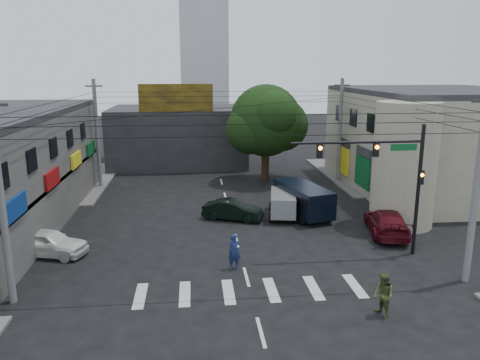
{
  "coord_description": "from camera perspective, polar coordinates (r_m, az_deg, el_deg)",
  "views": [
    {
      "loc": [
        -2.45,
        -24.16,
        10.01
      ],
      "look_at": [
        0.39,
        4.0,
        3.24
      ],
      "focal_mm": 35.0,
      "sensor_mm": 36.0,
      "label": 1
    }
  ],
  "objects": [
    {
      "name": "utility_pole_near_right",
      "position": [
        24.16,
        26.86,
        -0.98
      ],
      "size": [
        0.32,
        0.32,
        9.2
      ],
      "primitive_type": "cylinder",
      "color": "#59595B",
      "rests_on": "ground"
    },
    {
      "name": "ground",
      "position": [
        26.27,
        0.03,
        -8.96
      ],
      "size": [
        160.0,
        160.0,
        0.0
      ],
      "primitive_type": "plane",
      "color": "black",
      "rests_on": "ground"
    },
    {
      "name": "sidewalk_far_right",
      "position": [
        47.9,
        19.66,
        0.68
      ],
      "size": [
        16.0,
        16.0,
        0.15
      ],
      "primitive_type": "cube",
      "color": "#514F4C",
      "rests_on": "ground"
    },
    {
      "name": "silver_minivan",
      "position": [
        32.44,
        5.25,
        -3.02
      ],
      "size": [
        4.49,
        2.99,
        1.69
      ],
      "primitive_type": null,
      "rotation": [
        0.0,
        0.0,
        1.4
      ],
      "color": "gray",
      "rests_on": "ground"
    },
    {
      "name": "sidewalk_far_left",
      "position": [
        46.03,
        -25.34,
        -0.34
      ],
      "size": [
        16.0,
        16.0,
        0.15
      ],
      "primitive_type": "cube",
      "color": "#514F4C",
      "rests_on": "ground"
    },
    {
      "name": "maroon_sedan",
      "position": [
        30.41,
        17.43,
        -4.89
      ],
      "size": [
        4.29,
        6.16,
        1.53
      ],
      "primitive_type": "imported",
      "rotation": [
        0.0,
        0.0,
        2.93
      ],
      "color": "#4D0B14",
      "rests_on": "ground"
    },
    {
      "name": "street_tree",
      "position": [
        41.91,
        3.16,
        7.21
      ],
      "size": [
        6.4,
        6.4,
        8.7
      ],
      "color": "black",
      "rests_on": "ground"
    },
    {
      "name": "utility_pole_far_left",
      "position": [
        41.32,
        -17.01,
        5.33
      ],
      "size": [
        0.32,
        0.32,
        9.2
      ],
      "primitive_type": "cylinder",
      "color": "#59595B",
      "rests_on": "ground"
    },
    {
      "name": "traffic_officer",
      "position": [
        24.03,
        -0.67,
        -8.75
      ],
      "size": [
        0.81,
        0.65,
        1.87
      ],
      "primitive_type": "imported",
      "rotation": [
        0.0,
        0.0,
        0.15
      ],
      "color": "#16234E",
      "rests_on": "ground"
    },
    {
      "name": "dark_sedan",
      "position": [
        31.72,
        -0.85,
        -3.68
      ],
      "size": [
        4.19,
        5.05,
        1.35
      ],
      "primitive_type": "imported",
      "rotation": [
        0.0,
        0.0,
        1.2
      ],
      "color": "black",
      "rests_on": "ground"
    },
    {
      "name": "corner_column",
      "position": [
        31.78,
        19.41,
        1.77
      ],
      "size": [
        4.0,
        4.0,
        8.0
      ],
      "primitive_type": "cylinder",
      "color": "gray",
      "rests_on": "ground"
    },
    {
      "name": "building_right",
      "position": [
        42.84,
        22.9,
        4.32
      ],
      "size": [
        14.0,
        18.0,
        8.0
      ],
      "primitive_type": "cube",
      "color": "gray",
      "rests_on": "ground"
    },
    {
      "name": "pedestrian_olive",
      "position": [
        20.6,
        17.07,
        -13.31
      ],
      "size": [
        1.3,
        1.2,
        1.88
      ],
      "primitive_type": "imported",
      "rotation": [
        0.0,
        0.0,
        -1.29
      ],
      "color": "#454B22",
      "rests_on": "ground"
    },
    {
      "name": "billboard",
      "position": [
        45.37,
        -7.82,
        9.9
      ],
      "size": [
        7.0,
        0.3,
        2.6
      ],
      "primitive_type": "cube",
      "color": "olive",
      "rests_on": "building_far"
    },
    {
      "name": "traffic_gantry",
      "position": [
        25.86,
        17.79,
        1.24
      ],
      "size": [
        7.1,
        0.35,
        7.2
      ],
      "color": "black",
      "rests_on": "ground"
    },
    {
      "name": "tower_distant",
      "position": [
        94.96,
        -4.52,
        20.66
      ],
      "size": [
        9.0,
        9.0,
        44.0
      ],
      "primitive_type": "cube",
      "color": "silver",
      "rests_on": "ground"
    },
    {
      "name": "building_far",
      "position": [
        50.68,
        -7.48,
        5.38
      ],
      "size": [
        14.0,
        10.0,
        6.0
      ],
      "primitive_type": "cube",
      "color": "#232326",
      "rests_on": "ground"
    },
    {
      "name": "white_compact",
      "position": [
        27.84,
        -22.37,
        -7.08
      ],
      "size": [
        4.1,
        5.28,
        1.47
      ],
      "primitive_type": "imported",
      "rotation": [
        0.0,
        0.0,
        1.28
      ],
      "color": "white",
      "rests_on": "ground"
    },
    {
      "name": "utility_pole_far_right",
      "position": [
        42.55,
        12.08,
        5.84
      ],
      "size": [
        0.32,
        0.32,
        9.2
      ],
      "primitive_type": "cylinder",
      "color": "#59595B",
      "rests_on": "ground"
    },
    {
      "name": "navy_van",
      "position": [
        32.74,
        7.66,
        -2.51
      ],
      "size": [
        6.44,
        4.78,
        2.16
      ],
      "primitive_type": null,
      "rotation": [
        0.0,
        0.0,
        1.84
      ],
      "color": "black",
      "rests_on": "ground"
    },
    {
      "name": "utility_pole_near_left",
      "position": [
        21.93,
        -27.1,
        -2.36
      ],
      "size": [
        0.32,
        0.32,
        9.2
      ],
      "primitive_type": "cylinder",
      "color": "#59595B",
      "rests_on": "ground"
    }
  ]
}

